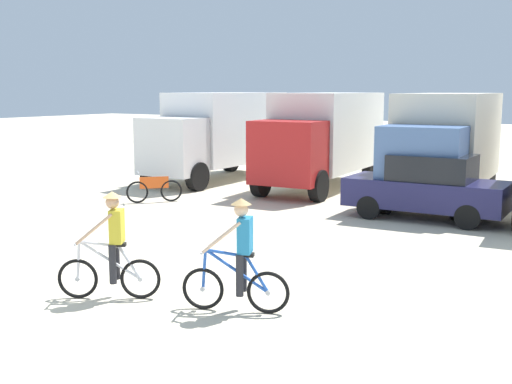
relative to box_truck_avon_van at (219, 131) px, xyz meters
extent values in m
plane|color=beige|center=(5.96, -11.77, -1.87)|extent=(120.00, 120.00, 0.00)
cube|color=white|center=(0.00, 0.58, 0.13)|extent=(2.42, 5.21, 2.70)
cube|color=silver|center=(0.01, -2.82, -0.37)|extent=(2.21, 1.51, 2.00)
cube|color=black|center=(0.02, -3.52, -0.02)|extent=(2.02, 0.09, 0.80)
cylinder|color=black|center=(1.03, -2.72, -1.37)|extent=(0.32, 1.00, 1.00)
cylinder|color=black|center=(-1.01, -2.73, -1.37)|extent=(0.32, 1.00, 1.00)
cylinder|color=black|center=(1.01, 2.27, -1.37)|extent=(0.32, 1.00, 1.00)
cylinder|color=black|center=(-1.03, 2.26, -1.37)|extent=(0.32, 1.00, 1.00)
cube|color=white|center=(4.29, 0.82, 0.13)|extent=(2.75, 5.35, 2.70)
cube|color=#B21E1E|center=(4.53, -2.57, -0.37)|extent=(2.30, 1.65, 2.00)
cube|color=black|center=(4.58, -3.27, -0.02)|extent=(2.02, 0.22, 0.80)
cylinder|color=black|center=(5.54, -2.40, -1.37)|extent=(0.39, 1.02, 1.00)
cylinder|color=black|center=(3.50, -2.54, -1.37)|extent=(0.39, 1.02, 1.00)
cylinder|color=black|center=(5.19, 2.58, -1.37)|extent=(0.39, 1.02, 1.00)
cylinder|color=black|center=(3.16, 2.44, -1.37)|extent=(0.39, 1.02, 1.00)
cube|color=beige|center=(8.77, 0.21, 0.13)|extent=(2.77, 5.36, 2.70)
cube|color=#4C6B9E|center=(9.02, -3.18, -0.37)|extent=(2.30, 1.66, 2.00)
cube|color=black|center=(9.07, -3.88, -0.02)|extent=(2.02, 0.23, 0.80)
cylinder|color=black|center=(10.03, -3.00, -1.37)|extent=(0.39, 1.02, 1.00)
cylinder|color=black|center=(7.99, -3.15, -1.37)|extent=(0.39, 1.02, 1.00)
cylinder|color=black|center=(9.67, 1.97, -1.37)|extent=(0.39, 1.02, 1.00)
cylinder|color=black|center=(7.63, 1.82, -1.37)|extent=(0.39, 1.02, 1.00)
cube|color=#1E1E4C|center=(9.20, -3.28, -1.17)|extent=(4.25, 1.88, 0.76)
cube|color=black|center=(9.35, -3.28, -0.45)|extent=(2.15, 1.66, 0.68)
cylinder|color=black|center=(7.92, -4.10, -1.55)|extent=(0.65, 0.24, 0.64)
cylinder|color=black|center=(7.88, -2.54, -1.55)|extent=(0.65, 0.24, 0.64)
cylinder|color=black|center=(10.53, -4.03, -1.55)|extent=(0.65, 0.24, 0.64)
cylinder|color=black|center=(10.48, -2.47, -1.55)|extent=(0.65, 0.24, 0.64)
torus|color=black|center=(6.40, -12.95, -1.53)|extent=(0.61, 0.41, 0.68)
cylinder|color=silver|center=(6.40, -12.95, -1.53)|extent=(0.11, 0.11, 0.08)
torus|color=black|center=(7.29, -12.40, -1.53)|extent=(0.61, 0.41, 0.68)
cylinder|color=silver|center=(7.29, -12.40, -1.53)|extent=(0.11, 0.11, 0.08)
cylinder|color=silver|center=(6.87, -12.66, -1.21)|extent=(0.90, 0.58, 0.68)
cylinder|color=silver|center=(6.72, -12.75, -0.93)|extent=(0.59, 0.39, 0.13)
cylinder|color=silver|center=(7.15, -12.49, -1.25)|extent=(0.36, 0.25, 0.59)
cylinder|color=silver|center=(6.42, -12.94, -1.21)|extent=(0.11, 0.09, 0.64)
cylinder|color=silver|center=(6.44, -12.93, -0.89)|extent=(0.30, 0.46, 0.04)
cube|color=black|center=(7.00, -12.58, -0.94)|extent=(0.27, 0.23, 0.06)
cube|color=gold|center=(6.98, -12.59, -0.63)|extent=(0.34, 0.38, 0.56)
sphere|color=tan|center=(6.93, -12.62, -0.23)|extent=(0.22, 0.22, 0.22)
cone|color=tan|center=(6.93, -12.62, -0.10)|extent=(0.32, 0.32, 0.10)
cylinder|color=#26262B|center=(7.00, -12.73, -1.24)|extent=(0.12, 0.12, 0.66)
cylinder|color=#26262B|center=(6.86, -12.51, -1.24)|extent=(0.12, 0.12, 0.66)
cylinder|color=tan|center=(6.79, -12.92, -0.65)|extent=(0.54, 0.40, 0.53)
cylinder|color=tan|center=(6.60, -12.62, -0.65)|extent=(0.58, 0.34, 0.53)
torus|color=black|center=(8.49, -12.26, -1.53)|extent=(0.65, 0.31, 0.68)
cylinder|color=silver|center=(8.49, -12.26, -1.53)|extent=(0.10, 0.10, 0.08)
torus|color=black|center=(9.47, -11.87, -1.53)|extent=(0.65, 0.31, 0.68)
cylinder|color=silver|center=(9.47, -11.87, -1.53)|extent=(0.10, 0.10, 0.08)
cylinder|color=blue|center=(9.00, -12.06, -1.21)|extent=(0.97, 0.43, 0.68)
cylinder|color=blue|center=(8.84, -12.12, -0.93)|extent=(0.63, 0.29, 0.13)
cylinder|color=blue|center=(9.31, -11.94, -1.25)|extent=(0.38, 0.19, 0.59)
cylinder|color=blue|center=(8.52, -12.25, -1.21)|extent=(0.11, 0.08, 0.64)
cylinder|color=silver|center=(8.54, -12.24, -0.89)|extent=(0.23, 0.50, 0.04)
cube|color=black|center=(9.15, -12.00, -0.94)|extent=(0.27, 0.20, 0.06)
cube|color=teal|center=(9.13, -12.01, -0.63)|extent=(0.30, 0.37, 0.56)
sphere|color=beige|center=(9.07, -12.03, -0.23)|extent=(0.22, 0.22, 0.22)
cone|color=tan|center=(9.07, -12.03, -0.10)|extent=(0.32, 0.32, 0.10)
cylinder|color=#26262B|center=(9.12, -12.15, -1.24)|extent=(0.12, 0.12, 0.66)
cylinder|color=#26262B|center=(9.03, -11.91, -1.24)|extent=(0.12, 0.12, 0.66)
cylinder|color=beige|center=(8.88, -12.30, -0.65)|extent=(0.59, 0.32, 0.53)
cylinder|color=beige|center=(8.75, -11.97, -0.65)|extent=(0.61, 0.24, 0.53)
torus|color=black|center=(0.93, -5.62, -1.53)|extent=(0.50, 0.55, 0.68)
torus|color=black|center=(1.63, -4.84, -1.53)|extent=(0.50, 0.55, 0.68)
cube|color=#E05119|center=(1.28, -5.23, -1.25)|extent=(0.62, 0.69, 0.36)
cylinder|color=silver|center=(0.97, -5.58, -0.92)|extent=(0.40, 0.36, 0.04)
camera|label=1|loc=(14.44, -20.05, 1.59)|focal=44.86mm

